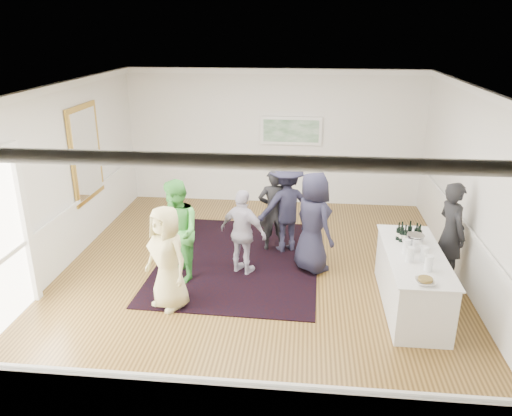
# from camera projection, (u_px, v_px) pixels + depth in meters

# --- Properties ---
(floor) EXTENTS (8.00, 8.00, 0.00)m
(floor) POSITION_uv_depth(u_px,v_px,m) (257.00, 277.00, 8.68)
(floor) COLOR olive
(floor) RESTS_ON ground
(ceiling) EXTENTS (7.00, 8.00, 0.02)m
(ceiling) POSITION_uv_depth(u_px,v_px,m) (257.00, 90.00, 7.57)
(ceiling) COLOR white
(ceiling) RESTS_ON wall_back
(wall_left) EXTENTS (0.02, 8.00, 3.20)m
(wall_left) POSITION_uv_depth(u_px,v_px,m) (52.00, 183.00, 8.47)
(wall_left) COLOR white
(wall_left) RESTS_ON floor
(wall_right) EXTENTS (0.02, 8.00, 3.20)m
(wall_right) POSITION_uv_depth(u_px,v_px,m) (480.00, 197.00, 7.79)
(wall_right) COLOR white
(wall_right) RESTS_ON floor
(wall_back) EXTENTS (7.00, 0.02, 3.20)m
(wall_back) POSITION_uv_depth(u_px,v_px,m) (274.00, 137.00, 11.86)
(wall_back) COLOR white
(wall_back) RESTS_ON floor
(wall_front) EXTENTS (7.00, 0.02, 3.20)m
(wall_front) POSITION_uv_depth(u_px,v_px,m) (211.00, 330.00, 4.40)
(wall_front) COLOR white
(wall_front) RESTS_ON floor
(wainscoting) EXTENTS (7.00, 8.00, 1.00)m
(wainscoting) POSITION_uv_depth(u_px,v_px,m) (257.00, 251.00, 8.51)
(wainscoting) COLOR white
(wainscoting) RESTS_ON floor
(mirror) EXTENTS (0.05, 1.25, 1.85)m
(mirror) POSITION_uv_depth(u_px,v_px,m) (86.00, 153.00, 9.61)
(mirror) COLOR gold
(mirror) RESTS_ON wall_left
(landscape_painting) EXTENTS (1.44, 0.06, 0.66)m
(landscape_painting) POSITION_uv_depth(u_px,v_px,m) (291.00, 131.00, 11.71)
(landscape_painting) COLOR white
(landscape_painting) RESTS_ON wall_back
(area_rug) EXTENTS (3.00, 3.88, 0.02)m
(area_rug) POSITION_uv_depth(u_px,v_px,m) (239.00, 260.00, 9.28)
(area_rug) COLOR black
(area_rug) RESTS_ON floor
(serving_table) EXTENTS (0.85, 2.24, 0.91)m
(serving_table) POSITION_uv_depth(u_px,v_px,m) (412.00, 280.00, 7.63)
(serving_table) COLOR silver
(serving_table) RESTS_ON floor
(bartender) EXTENTS (0.59, 0.74, 1.77)m
(bartender) POSITION_uv_depth(u_px,v_px,m) (451.00, 234.00, 8.22)
(bartender) COLOR black
(bartender) RESTS_ON floor
(guest_tan) EXTENTS (0.96, 0.88, 1.64)m
(guest_tan) POSITION_uv_depth(u_px,v_px,m) (167.00, 258.00, 7.52)
(guest_tan) COLOR #CABE7E
(guest_tan) RESTS_ON floor
(guest_green) EXTENTS (1.04, 1.09, 1.77)m
(guest_green) POSITION_uv_depth(u_px,v_px,m) (177.00, 232.00, 8.31)
(guest_green) COLOR green
(guest_green) RESTS_ON floor
(guest_lilac) EXTENTS (0.97, 0.72, 1.53)m
(guest_lilac) POSITION_uv_depth(u_px,v_px,m) (243.00, 233.00, 8.58)
(guest_lilac) COLOR #B3ACC0
(guest_lilac) RESTS_ON floor
(guest_dark_a) EXTENTS (1.33, 1.09, 1.79)m
(guest_dark_a) POSITION_uv_depth(u_px,v_px,m) (286.00, 206.00, 9.43)
(guest_dark_a) COLOR #1E1D31
(guest_dark_a) RESTS_ON floor
(guest_dark_b) EXTENTS (0.66, 0.50, 1.62)m
(guest_dark_b) POSITION_uv_depth(u_px,v_px,m) (274.00, 210.00, 9.48)
(guest_dark_b) COLOR black
(guest_dark_b) RESTS_ON floor
(guest_navy) EXTENTS (0.98, 1.05, 1.80)m
(guest_navy) POSITION_uv_depth(u_px,v_px,m) (313.00, 222.00, 8.66)
(guest_navy) COLOR #1E1D31
(guest_navy) RESTS_ON floor
(wine_bottles) EXTENTS (0.39, 0.28, 0.31)m
(wine_bottles) POSITION_uv_depth(u_px,v_px,m) (409.00, 232.00, 7.86)
(wine_bottles) COLOR black
(wine_bottles) RESTS_ON serving_table
(juice_pitchers) EXTENTS (0.33, 0.65, 0.24)m
(juice_pitchers) POSITION_uv_depth(u_px,v_px,m) (417.00, 254.00, 7.17)
(juice_pitchers) COLOR #61B440
(juice_pitchers) RESTS_ON serving_table
(ice_bucket) EXTENTS (0.26, 0.26, 0.25)m
(ice_bucket) POSITION_uv_depth(u_px,v_px,m) (415.00, 243.00, 7.56)
(ice_bucket) COLOR silver
(ice_bucket) RESTS_ON serving_table
(nut_bowl) EXTENTS (0.27, 0.27, 0.08)m
(nut_bowl) POSITION_uv_depth(u_px,v_px,m) (425.00, 281.00, 6.60)
(nut_bowl) COLOR white
(nut_bowl) RESTS_ON serving_table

